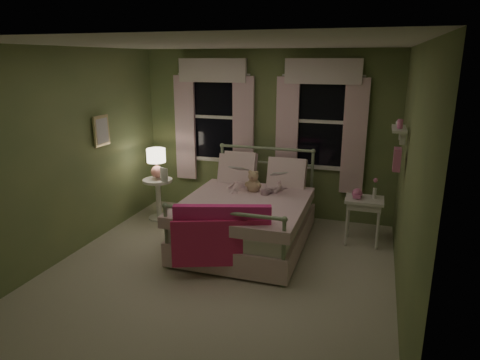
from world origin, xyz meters
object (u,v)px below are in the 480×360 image
(nightstand_right, at_px, (364,205))
(child_right, at_px, (276,175))
(bed, at_px, (247,218))
(child_left, at_px, (238,167))
(nightstand_left, at_px, (158,193))
(table_lamp, at_px, (156,160))
(teddy_bear, at_px, (254,183))

(nightstand_right, bearing_deg, child_right, -177.34)
(bed, relative_size, child_left, 2.65)
(child_left, bearing_deg, bed, 115.26)
(nightstand_left, relative_size, nightstand_right, 1.02)
(child_left, bearing_deg, table_lamp, -9.09)
(child_left, distance_m, nightstand_left, 1.44)
(child_right, bearing_deg, teddy_bear, 52.12)
(teddy_bear, xyz_separation_m, table_lamp, (-1.61, 0.20, 0.16))
(teddy_bear, height_order, nightstand_left, teddy_bear)
(bed, height_order, nightstand_right, bed)
(child_right, relative_size, nightstand_right, 1.02)
(bed, xyz_separation_m, nightstand_right, (1.50, 0.49, 0.17))
(child_left, relative_size, child_right, 1.18)
(bed, height_order, table_lamp, bed)
(table_lamp, bearing_deg, nightstand_left, 0.00)
(child_left, distance_m, teddy_bear, 0.36)
(teddy_bear, bearing_deg, table_lamp, 172.79)
(teddy_bear, relative_size, nightstand_left, 0.49)
(nightstand_left, relative_size, table_lamp, 1.41)
(bed, distance_m, child_right, 0.73)
(nightstand_right, bearing_deg, table_lamp, -179.80)
(child_left, height_order, teddy_bear, child_left)
(nightstand_left, bearing_deg, child_right, -1.38)
(bed, distance_m, nightstand_right, 1.58)
(child_right, distance_m, table_lamp, 1.89)
(child_left, xyz_separation_m, nightstand_left, (-1.33, 0.05, -0.53))
(bed, height_order, child_left, child_left)
(child_right, relative_size, teddy_bear, 2.02)
(child_left, relative_size, teddy_bear, 2.39)
(child_left, bearing_deg, nightstand_right, 174.69)
(nightstand_right, bearing_deg, teddy_bear, -171.81)
(bed, distance_m, nightstand_left, 1.68)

